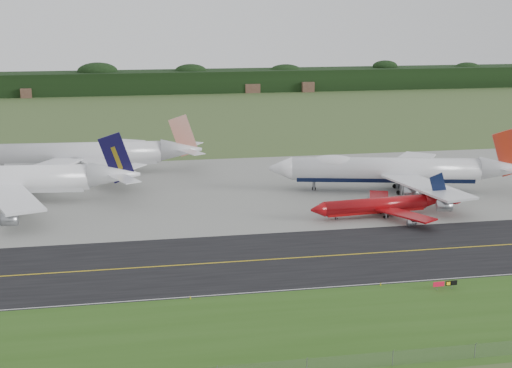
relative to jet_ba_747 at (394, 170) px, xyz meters
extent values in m
plane|color=#365527|center=(-28.07, -41.26, -5.80)|extent=(600.00, 600.00, 0.00)
cube|color=#2D5318|center=(-28.07, -76.26, -5.80)|extent=(400.00, 30.00, 0.01)
cube|color=black|center=(-28.07, -45.26, -5.79)|extent=(400.00, 32.00, 0.02)
cube|color=gray|center=(-28.07, 9.74, -5.80)|extent=(400.00, 78.00, 0.01)
cube|color=gold|center=(-28.07, -45.26, -5.77)|extent=(400.00, 0.40, 0.00)
cube|color=silver|center=(-28.07, -60.76, -5.77)|extent=(400.00, 0.25, 0.00)
plane|color=slate|center=(-28.07, -89.26, -4.70)|extent=(320.00, 0.00, 320.00)
cylinder|color=slate|center=(-28.07, -89.26, -4.70)|extent=(0.10, 0.10, 2.20)
cube|color=black|center=(-28.07, 233.74, 0.20)|extent=(700.00, 24.00, 12.00)
cylinder|color=white|center=(-2.39, 0.53, 0.18)|extent=(48.84, 16.66, 6.18)
cube|color=black|center=(-2.39, 0.53, -1.83)|extent=(46.13, 14.62, 2.16)
cone|color=white|center=(-29.10, 6.51, 0.18)|extent=(7.29, 7.36, 6.18)
cone|color=white|center=(27.62, -6.18, 0.65)|extent=(13.88, 8.83, 6.18)
ellipsoid|color=white|center=(-15.68, 3.51, 1.88)|extent=(13.45, 7.88, 3.94)
cube|color=white|center=(2.85, -14.75, -0.90)|extent=(14.49, 28.78, 0.53)
cube|color=white|center=(8.86, 12.13, -0.90)|extent=(23.77, 27.18, 0.53)
cube|color=#B72A14|center=(28.30, -6.33, 4.85)|extent=(8.78, 2.42, 12.80)
cylinder|color=gray|center=(-0.72, -13.33, -2.59)|extent=(3.86, 3.27, 2.60)
cylinder|color=gray|center=(5.03, 12.37, -2.59)|extent=(3.86, 3.27, 2.60)
cylinder|color=gray|center=(2.11, -26.24, -2.59)|extent=(3.86, 3.27, 2.60)
cylinder|color=gray|center=(13.09, 22.83, -2.59)|extent=(3.86, 3.27, 2.60)
cylinder|color=black|center=(-20.43, 4.57, -5.25)|extent=(1.19, 0.73, 1.11)
cylinder|color=slate|center=(0.67, -3.63, -3.74)|extent=(1.03, 1.03, 4.13)
cylinder|color=black|center=(0.67, -3.63, -5.25)|extent=(1.21, 0.79, 1.11)
cylinder|color=slate|center=(2.15, 3.00, -3.74)|extent=(1.03, 1.03, 4.13)
cylinder|color=black|center=(2.15, 3.00, -5.25)|extent=(1.21, 0.79, 1.11)
cylinder|color=maroon|center=(-12.68, -21.26, -3.03)|extent=(25.36, 5.71, 3.40)
cube|color=maroon|center=(-12.68, -21.26, -4.13)|extent=(24.02, 4.75, 1.19)
cone|color=maroon|center=(-26.77, -22.57, -3.03)|extent=(3.44, 3.68, 3.40)
cone|color=maroon|center=(3.14, -19.80, -2.77)|extent=(6.92, 4.00, 3.40)
cube|color=maroon|center=(-7.74, -27.84, -3.62)|extent=(10.99, 14.38, 0.38)
cube|color=maroon|center=(-9.04, -13.89, -3.62)|extent=(9.00, 14.72, 0.38)
cube|color=black|center=(3.61, -19.75, -0.21)|extent=(5.38, 0.77, 7.75)
cylinder|color=gray|center=(-7.68, -31.20, -4.55)|extent=(1.98, 1.60, 1.43)
cylinder|color=gray|center=(-9.60, -10.58, -4.55)|extent=(1.98, 1.60, 1.43)
cylinder|color=black|center=(-22.20, -22.15, -5.50)|extent=(0.64, 0.33, 0.61)
cylinder|color=slate|center=(-10.51, -22.94, -4.93)|extent=(0.52, 0.52, 1.76)
cylinder|color=black|center=(-10.51, -22.94, -5.50)|extent=(0.64, 0.36, 0.61)
cylinder|color=slate|center=(-10.85, -19.21, -4.93)|extent=(0.52, 0.52, 1.76)
cylinder|color=black|center=(-10.85, -19.21, -5.50)|extent=(0.64, 0.36, 0.61)
cone|color=white|center=(-72.01, 4.59, 0.71)|extent=(13.25, 7.64, 6.46)
cube|color=white|center=(-94.96, -7.64, -0.90)|extent=(17.79, 29.98, 0.57)
cube|color=white|center=(-92.22, 20.96, -0.90)|extent=(22.05, 29.17, 0.57)
cube|color=black|center=(-71.29, 4.52, 4.98)|extent=(9.06, 1.38, 13.04)
cylinder|color=gray|center=(-96.02, 20.70, -2.67)|extent=(3.77, 3.04, 2.71)
cylinder|color=gray|center=(-94.04, -19.65, -2.67)|extent=(3.77, 3.04, 2.71)
cylinder|color=gray|center=(-89.03, 32.58, -2.67)|extent=(3.77, 3.04, 2.71)
cylinder|color=slate|center=(-98.76, 3.59, -3.76)|extent=(0.99, 0.99, 4.09)
cylinder|color=black|center=(-98.76, 3.59, -5.22)|extent=(1.21, 0.69, 1.16)
cylinder|color=slate|center=(-98.08, 10.66, -3.76)|extent=(0.99, 0.99, 4.09)
cylinder|color=black|center=(-98.08, 10.66, -5.22)|extent=(1.21, 0.69, 1.16)
cylinder|color=silver|center=(-81.79, 36.45, 0.10)|extent=(45.97, 9.53, 6.34)
cube|color=silver|center=(-81.79, 36.45, -1.96)|extent=(43.58, 7.79, 2.22)
cone|color=silver|center=(-53.02, 34.42, 0.57)|extent=(12.46, 7.17, 6.34)
cube|color=silver|center=(-74.73, 22.85, -1.01)|extent=(17.05, 27.36, 0.57)
cube|color=silver|center=(-72.89, 48.93, -1.01)|extent=(19.89, 26.86, 0.57)
cube|color=red|center=(-52.31, 34.37, 4.69)|extent=(8.76, 1.12, 12.60)
cylinder|color=gray|center=(-75.55, 16.64, -2.74)|extent=(3.64, 2.90, 2.66)
cylinder|color=gray|center=(-72.84, 55.19, -2.74)|extent=(3.64, 2.90, 2.66)
cylinder|color=black|center=(-99.09, 37.67, -5.23)|extent=(1.17, 0.59, 1.14)
cylinder|color=slate|center=(-78.39, 32.72, -3.80)|extent=(0.95, 0.95, 4.00)
cylinder|color=black|center=(-78.39, 32.72, -5.23)|extent=(1.18, 0.65, 1.14)
cylinder|color=slate|center=(-77.90, 39.67, -3.80)|extent=(0.95, 0.95, 4.00)
cylinder|color=black|center=(-77.90, 39.67, -5.23)|extent=(1.18, 0.65, 1.14)
cylinder|color=slate|center=(-16.91, -65.33, -5.48)|extent=(0.11, 0.11, 0.65)
cylinder|color=slate|center=(-14.13, -65.20, -5.48)|extent=(0.11, 0.11, 0.65)
cube|color=maroon|center=(-16.63, -65.32, -4.74)|extent=(2.05, 0.27, 0.84)
cube|color=black|center=(-14.87, -65.23, -4.74)|extent=(0.94, 0.21, 0.84)
cube|color=black|center=(-13.76, -65.18, -4.74)|extent=(1.12, 0.22, 0.84)
cylinder|color=yellow|center=(-59.11, -61.76, -5.55)|extent=(0.16, 0.16, 0.50)
cylinder|color=yellow|center=(-25.81, -61.76, -5.55)|extent=(0.16, 0.16, 0.50)
camera|label=1|loc=(-67.94, -172.52, 41.77)|focal=50.00mm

